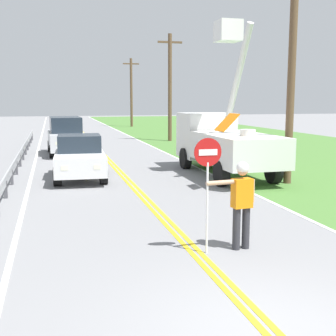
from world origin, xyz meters
TOP-DOWN VIEW (x-y plane):
  - grass_verge_right at (11.60, 20.00)m, footprint 16.00×110.00m
  - centerline_yellow_left at (-0.09, 20.00)m, footprint 0.11×110.00m
  - centerline_yellow_right at (0.09, 20.00)m, footprint 0.11×110.00m
  - edge_line_right at (3.60, 20.00)m, footprint 0.12×110.00m
  - edge_line_left at (-3.60, 20.00)m, footprint 0.12×110.00m
  - flagger_worker at (0.97, 3.35)m, footprint 1.08×0.28m
  - stop_sign_paddle at (0.20, 3.28)m, footprint 0.56×0.04m
  - utility_bucket_truck at (4.06, 12.32)m, footprint 2.67×6.83m
  - oncoming_sedan_nearest at (-1.72, 12.60)m, footprint 2.06×4.18m
  - oncoming_suv_second at (-1.99, 20.71)m, footprint 2.04×4.66m
  - utility_pole_near at (5.63, 9.73)m, footprint 1.80×0.28m
  - utility_pole_mid at (5.76, 27.19)m, footprint 1.80×0.28m
  - utility_pole_far at (6.07, 45.32)m, footprint 1.80×0.28m
  - guardrail_left_shoulder at (-4.20, 15.36)m, footprint 0.10×32.00m

SIDE VIEW (x-z plane):
  - grass_verge_right at x=11.60m, z-range 0.00..0.01m
  - centerline_yellow_left at x=-0.09m, z-range 0.00..0.01m
  - centerline_yellow_right at x=0.09m, z-range 0.00..0.01m
  - edge_line_right at x=3.60m, z-range 0.00..0.01m
  - edge_line_left at x=-3.60m, z-range 0.00..0.01m
  - guardrail_left_shoulder at x=-4.20m, z-range 0.16..0.87m
  - oncoming_sedan_nearest at x=-1.72m, z-range -0.02..1.68m
  - flagger_worker at x=0.97m, z-range 0.13..1.96m
  - oncoming_suv_second at x=-1.99m, z-range 0.01..2.11m
  - utility_bucket_truck at x=4.06m, z-range -1.62..4.49m
  - stop_sign_paddle at x=0.20m, z-range 0.54..2.87m
  - utility_pole_far at x=6.07m, z-range 0.18..7.75m
  - utility_pole_near at x=5.63m, z-range 0.18..7.86m
  - utility_pole_mid at x=5.76m, z-range 0.18..7.93m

